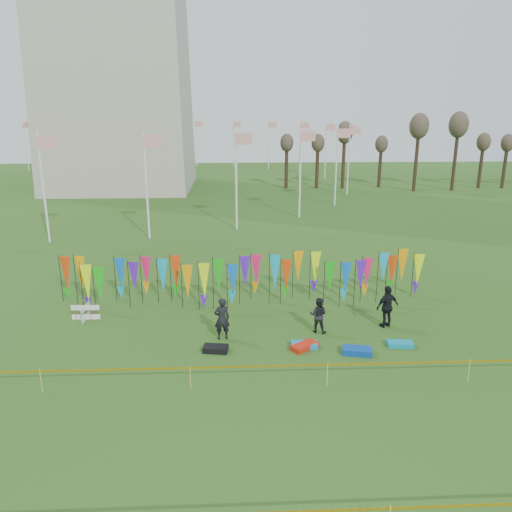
{
  "coord_description": "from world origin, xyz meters",
  "views": [
    {
      "loc": [
        -0.3,
        -16.71,
        9.35
      ],
      "look_at": [
        0.77,
        6.0,
        2.76
      ],
      "focal_mm": 35.0,
      "sensor_mm": 36.0,
      "label": 1
    }
  ],
  "objects_px": {
    "person_right": "(387,307)",
    "kite_bag_teal": "(400,344)",
    "box_kite": "(86,312)",
    "kite_bag_red": "(304,346)",
    "person_mid": "(318,315)",
    "kite_bag_blue": "(357,351)",
    "person_left": "(222,319)",
    "kite_bag_black": "(216,349)",
    "kite_bag_turquoise": "(304,345)"
  },
  "relations": [
    {
      "from": "box_kite",
      "to": "person_mid",
      "type": "height_order",
      "value": "person_mid"
    },
    {
      "from": "kite_bag_turquoise",
      "to": "kite_bag_black",
      "type": "height_order",
      "value": "kite_bag_black"
    },
    {
      "from": "person_mid",
      "to": "kite_bag_turquoise",
      "type": "height_order",
      "value": "person_mid"
    },
    {
      "from": "kite_bag_blue",
      "to": "kite_bag_teal",
      "type": "xyz_separation_m",
      "value": [
        1.94,
        0.57,
        -0.02
      ]
    },
    {
      "from": "kite_bag_black",
      "to": "kite_bag_teal",
      "type": "xyz_separation_m",
      "value": [
        7.63,
        0.1,
        -0.01
      ]
    },
    {
      "from": "person_mid",
      "to": "kite_bag_blue",
      "type": "bearing_deg",
      "value": 139.37
    },
    {
      "from": "person_left",
      "to": "kite_bag_blue",
      "type": "xyz_separation_m",
      "value": [
        5.43,
        -1.64,
        -0.8
      ]
    },
    {
      "from": "person_mid",
      "to": "kite_bag_teal",
      "type": "height_order",
      "value": "person_mid"
    },
    {
      "from": "box_kite",
      "to": "kite_bag_red",
      "type": "bearing_deg",
      "value": -19.3
    },
    {
      "from": "person_mid",
      "to": "kite_bag_teal",
      "type": "xyz_separation_m",
      "value": [
        3.18,
        -1.56,
        -0.7
      ]
    },
    {
      "from": "kite_bag_red",
      "to": "kite_bag_teal",
      "type": "bearing_deg",
      "value": 0.36
    },
    {
      "from": "person_right",
      "to": "kite_bag_black",
      "type": "bearing_deg",
      "value": -6.37
    },
    {
      "from": "person_right",
      "to": "kite_bag_black",
      "type": "distance_m",
      "value": 7.95
    },
    {
      "from": "kite_bag_teal",
      "to": "kite_bag_turquoise",
      "type": "bearing_deg",
      "value": 178.74
    },
    {
      "from": "kite_bag_teal",
      "to": "person_right",
      "type": "bearing_deg",
      "value": 90.01
    },
    {
      "from": "person_right",
      "to": "kite_bag_red",
      "type": "bearing_deg",
      "value": 5.02
    },
    {
      "from": "person_mid",
      "to": "person_right",
      "type": "bearing_deg",
      "value": -153.36
    },
    {
      "from": "box_kite",
      "to": "kite_bag_black",
      "type": "relative_size",
      "value": 0.75
    },
    {
      "from": "person_mid",
      "to": "kite_bag_red",
      "type": "height_order",
      "value": "person_mid"
    },
    {
      "from": "person_left",
      "to": "person_right",
      "type": "xyz_separation_m",
      "value": [
        7.38,
        0.89,
        0.05
      ]
    },
    {
      "from": "person_mid",
      "to": "person_left",
      "type": "bearing_deg",
      "value": 25.66
    },
    {
      "from": "person_left",
      "to": "box_kite",
      "type": "bearing_deg",
      "value": -33.03
    },
    {
      "from": "kite_bag_blue",
      "to": "kite_bag_black",
      "type": "bearing_deg",
      "value": 175.27
    },
    {
      "from": "box_kite",
      "to": "kite_bag_blue",
      "type": "relative_size",
      "value": 0.64
    },
    {
      "from": "person_left",
      "to": "kite_bag_black",
      "type": "height_order",
      "value": "person_left"
    },
    {
      "from": "kite_bag_blue",
      "to": "kite_bag_teal",
      "type": "relative_size",
      "value": 1.1
    },
    {
      "from": "person_right",
      "to": "kite_bag_turquoise",
      "type": "xyz_separation_m",
      "value": [
        -3.98,
        -1.88,
        -0.87
      ]
    },
    {
      "from": "person_left",
      "to": "person_right",
      "type": "relative_size",
      "value": 0.95
    },
    {
      "from": "box_kite",
      "to": "person_left",
      "type": "xyz_separation_m",
      "value": [
        6.4,
        -2.32,
        0.55
      ]
    },
    {
      "from": "person_right",
      "to": "kite_bag_black",
      "type": "relative_size",
      "value": 1.97
    },
    {
      "from": "person_left",
      "to": "kite_bag_blue",
      "type": "relative_size",
      "value": 1.59
    },
    {
      "from": "kite_bag_red",
      "to": "kite_bag_teal",
      "type": "height_order",
      "value": "kite_bag_red"
    },
    {
      "from": "person_right",
      "to": "kite_bag_teal",
      "type": "relative_size",
      "value": 1.86
    },
    {
      "from": "box_kite",
      "to": "kite_bag_teal",
      "type": "xyz_separation_m",
      "value": [
        13.77,
        -3.4,
        -0.27
      ]
    },
    {
      "from": "person_mid",
      "to": "person_right",
      "type": "distance_m",
      "value": 3.21
    },
    {
      "from": "person_right",
      "to": "kite_bag_teal",
      "type": "bearing_deg",
      "value": 68.48
    },
    {
      "from": "person_right",
      "to": "kite_bag_red",
      "type": "xyz_separation_m",
      "value": [
        -3.99,
        -2.0,
        -0.87
      ]
    },
    {
      "from": "person_right",
      "to": "kite_bag_turquoise",
      "type": "height_order",
      "value": "person_right"
    },
    {
      "from": "person_mid",
      "to": "kite_bag_black",
      "type": "bearing_deg",
      "value": 39.55
    },
    {
      "from": "person_left",
      "to": "kite_bag_black",
      "type": "xyz_separation_m",
      "value": [
        -0.25,
        -1.17,
        -0.81
      ]
    },
    {
      "from": "person_mid",
      "to": "person_right",
      "type": "height_order",
      "value": "person_right"
    },
    {
      "from": "kite_bag_blue",
      "to": "kite_bag_teal",
      "type": "height_order",
      "value": "kite_bag_blue"
    },
    {
      "from": "person_right",
      "to": "kite_bag_teal",
      "type": "distance_m",
      "value": 2.16
    },
    {
      "from": "person_right",
      "to": "kite_bag_red",
      "type": "distance_m",
      "value": 4.55
    },
    {
      "from": "box_kite",
      "to": "kite_bag_red",
      "type": "height_order",
      "value": "box_kite"
    },
    {
      "from": "box_kite",
      "to": "kite_bag_turquoise",
      "type": "distance_m",
      "value": 10.34
    },
    {
      "from": "person_left",
      "to": "kite_bag_turquoise",
      "type": "xyz_separation_m",
      "value": [
        3.4,
        -0.99,
        -0.81
      ]
    },
    {
      "from": "kite_bag_black",
      "to": "person_mid",
      "type": "bearing_deg",
      "value": 20.37
    },
    {
      "from": "person_mid",
      "to": "kite_bag_blue",
      "type": "distance_m",
      "value": 2.55
    },
    {
      "from": "person_mid",
      "to": "kite_bag_turquoise",
      "type": "relative_size",
      "value": 1.49
    }
  ]
}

